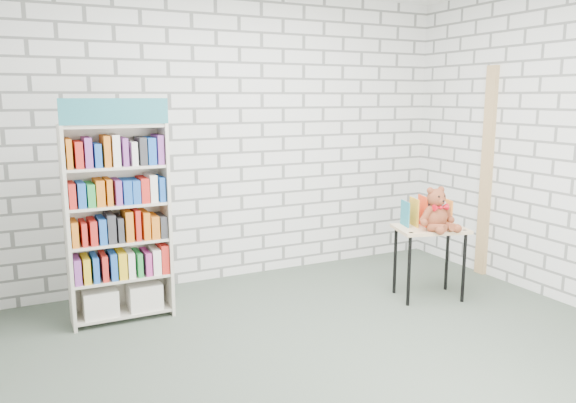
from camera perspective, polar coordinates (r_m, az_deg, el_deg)
name	(u,v)px	position (r m, az deg, el deg)	size (l,w,h in m)	color
ground	(346,352)	(4.18, 5.94, -14.95)	(4.50, 4.50, 0.00)	#444F43
room_shell	(351,99)	(3.77, 6.46, 10.31)	(4.52, 4.02, 2.81)	silver
bookshelf	(118,221)	(4.70, -16.89, -1.94)	(0.80, 0.31, 1.79)	beige
display_table	(430,237)	(5.18, 14.23, -3.54)	(0.70, 0.57, 0.65)	#D6AC80
table_books	(426,211)	(5.22, 13.89, -0.97)	(0.46, 0.29, 0.25)	teal
teddy_bear	(437,213)	(5.05, 14.91, -1.12)	(0.35, 0.32, 0.38)	brown
door_trim	(486,173)	(5.98, 19.51, 2.79)	(0.05, 0.12, 2.10)	tan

